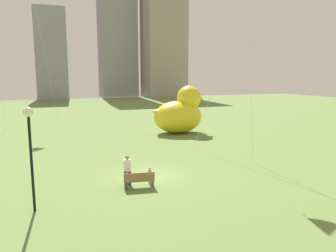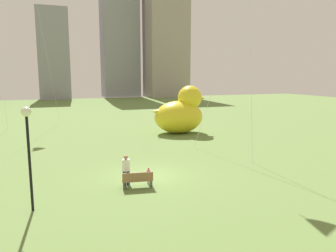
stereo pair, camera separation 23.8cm
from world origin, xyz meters
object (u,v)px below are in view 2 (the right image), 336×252
at_px(person_adult, 126,169).
at_px(person_child, 149,174).
at_px(park_bench, 138,180).
at_px(giant_inflatable_duck, 181,113).
at_px(lamppost, 28,135).

xyz_separation_m(person_adult, person_child, (1.28, -0.04, -0.46)).
distance_m(park_bench, giant_inflatable_duck, 17.29).
bearing_deg(lamppost, person_adult, 21.82).
bearing_deg(giant_inflatable_duck, person_child, -118.80).
xyz_separation_m(person_child, lamppost, (-6.02, -1.86, 3.00)).
bearing_deg(person_child, giant_inflatable_duck, 61.20).
xyz_separation_m(park_bench, person_adult, (-0.47, 0.68, 0.47)).
distance_m(giant_inflatable_duck, lamppost, 21.28).
bearing_deg(person_adult, park_bench, -55.34).
distance_m(person_adult, person_child, 1.36).
relative_size(person_child, giant_inflatable_duck, 0.15).
height_order(person_child, giant_inflatable_duck, giant_inflatable_duck).
height_order(person_adult, person_child, person_adult).
distance_m(person_adult, giant_inflatable_duck, 16.91).
bearing_deg(person_adult, lamppost, -158.18).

